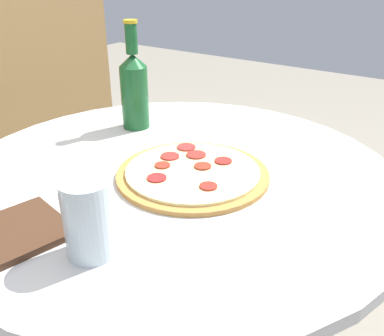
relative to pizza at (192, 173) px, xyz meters
name	(u,v)px	position (x,y,z in m)	size (l,w,h in m)	color
table	(176,250)	(0.00, 0.05, -0.22)	(0.94, 0.94, 0.73)	silver
pizza	(192,173)	(0.00, 0.00, 0.00)	(0.31, 0.31, 0.02)	#B77F3D
beer_bottle	(134,88)	(0.15, 0.28, 0.10)	(0.07, 0.07, 0.27)	#195628
drinking_glass	(88,218)	(-0.29, -0.02, 0.05)	(0.07, 0.07, 0.12)	silver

